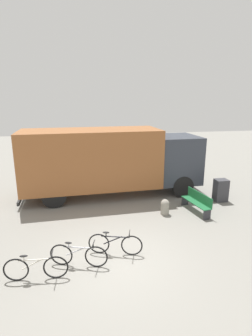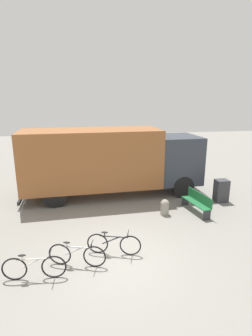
{
  "view_description": "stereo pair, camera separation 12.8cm",
  "coord_description": "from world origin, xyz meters",
  "px_view_note": "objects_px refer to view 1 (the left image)",
  "views": [
    {
      "loc": [
        -1.03,
        -7.18,
        4.86
      ],
      "look_at": [
        1.02,
        4.04,
        1.84
      ],
      "focal_mm": 28.0,
      "sensor_mm": 36.0,
      "label": 1
    },
    {
      "loc": [
        -0.91,
        -7.2,
        4.86
      ],
      "look_at": [
        1.02,
        4.04,
        1.84
      ],
      "focal_mm": 28.0,
      "sensor_mm": 36.0,
      "label": 2
    }
  ],
  "objects_px": {
    "park_bench": "(197,201)",
    "utility_box": "(221,190)",
    "bicycle_far": "(115,244)",
    "delivery_truck": "(110,159)",
    "bicycle_near": "(36,268)",
    "bollard_near_bench": "(165,206)",
    "bicycle_middle": "(78,255)"
  },
  "relations": [
    {
      "from": "park_bench",
      "to": "utility_box",
      "type": "distance_m",
      "value": 1.96
    },
    {
      "from": "bicycle_far",
      "to": "utility_box",
      "type": "bearing_deg",
      "value": 48.75
    },
    {
      "from": "delivery_truck",
      "to": "park_bench",
      "type": "relative_size",
      "value": 5.03
    },
    {
      "from": "bicycle_far",
      "to": "utility_box",
      "type": "xyz_separation_m",
      "value": [
        5.71,
        3.61,
        0.18
      ]
    },
    {
      "from": "bicycle_near",
      "to": "bollard_near_bench",
      "type": "height_order",
      "value": "bicycle_near"
    },
    {
      "from": "park_bench",
      "to": "bicycle_middle",
      "type": "xyz_separation_m",
      "value": [
        -5.18,
        -3.04,
        -0.12
      ]
    },
    {
      "from": "park_bench",
      "to": "utility_box",
      "type": "bearing_deg",
      "value": -69.1
    },
    {
      "from": "bicycle_middle",
      "to": "utility_box",
      "type": "bearing_deg",
      "value": 46.38
    },
    {
      "from": "park_bench",
      "to": "bollard_near_bench",
      "type": "height_order",
      "value": "park_bench"
    },
    {
      "from": "delivery_truck",
      "to": "bicycle_near",
      "type": "bearing_deg",
      "value": -116.35
    },
    {
      "from": "delivery_truck",
      "to": "bollard_near_bench",
      "type": "bearing_deg",
      "value": -56.7
    },
    {
      "from": "park_bench",
      "to": "bicycle_far",
      "type": "height_order",
      "value": "park_bench"
    },
    {
      "from": "bollard_near_bench",
      "to": "utility_box",
      "type": "height_order",
      "value": "utility_box"
    },
    {
      "from": "delivery_truck",
      "to": "bicycle_near",
      "type": "relative_size",
      "value": 5.2
    },
    {
      "from": "delivery_truck",
      "to": "bicycle_far",
      "type": "bearing_deg",
      "value": -97.54
    },
    {
      "from": "bicycle_near",
      "to": "park_bench",
      "type": "bearing_deg",
      "value": 32.81
    },
    {
      "from": "bicycle_middle",
      "to": "bicycle_far",
      "type": "distance_m",
      "value": 1.23
    },
    {
      "from": "park_bench",
      "to": "bicycle_middle",
      "type": "relative_size",
      "value": 1.07
    },
    {
      "from": "bicycle_middle",
      "to": "bicycle_far",
      "type": "xyz_separation_m",
      "value": [
        1.16,
        0.42,
        0.0
      ]
    },
    {
      "from": "delivery_truck",
      "to": "bollard_near_bench",
      "type": "height_order",
      "value": "delivery_truck"
    },
    {
      "from": "bicycle_middle",
      "to": "bollard_near_bench",
      "type": "xyz_separation_m",
      "value": [
        3.7,
        3.02,
        -0.01
      ]
    },
    {
      "from": "bollard_near_bench",
      "to": "utility_box",
      "type": "bearing_deg",
      "value": 17.59
    },
    {
      "from": "delivery_truck",
      "to": "utility_box",
      "type": "distance_m",
      "value": 5.66
    },
    {
      "from": "bicycle_near",
      "to": "bicycle_middle",
      "type": "relative_size",
      "value": 1.03
    },
    {
      "from": "delivery_truck",
      "to": "bicycle_middle",
      "type": "bearing_deg",
      "value": -108.02
    },
    {
      "from": "delivery_truck",
      "to": "bicycle_near",
      "type": "distance_m",
      "value": 7.06
    },
    {
      "from": "park_bench",
      "to": "utility_box",
      "type": "relative_size",
      "value": 1.66
    },
    {
      "from": "park_bench",
      "to": "bicycle_far",
      "type": "distance_m",
      "value": 4.8
    },
    {
      "from": "bollard_near_bench",
      "to": "bicycle_near",
      "type": "bearing_deg",
      "value": -144.75
    },
    {
      "from": "bicycle_far",
      "to": "utility_box",
      "type": "relative_size",
      "value": 1.55
    },
    {
      "from": "bicycle_far",
      "to": "bollard_near_bench",
      "type": "bearing_deg",
      "value": 62.15
    },
    {
      "from": "delivery_truck",
      "to": "utility_box",
      "type": "xyz_separation_m",
      "value": [
        5.18,
        -1.84,
        -1.36
      ]
    }
  ]
}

